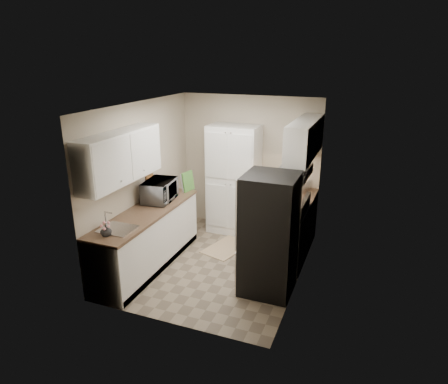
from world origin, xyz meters
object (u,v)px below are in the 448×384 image
(electric_range, at_px, (284,236))
(wine_bottle, at_px, (166,186))
(microwave, at_px, (160,191))
(refrigerator, at_px, (269,234))
(pantry_cabinet, at_px, (234,180))
(toaster_oven, at_px, (298,186))

(electric_range, height_order, wine_bottle, wine_bottle)
(microwave, bearing_deg, refrigerator, -110.83)
(pantry_cabinet, height_order, electric_range, pantry_cabinet)
(refrigerator, xyz_separation_m, microwave, (-1.96, 0.47, 0.24))
(microwave, bearing_deg, toaster_oven, -65.11)
(toaster_oven, bearing_deg, wine_bottle, -136.58)
(pantry_cabinet, xyz_separation_m, electric_range, (1.17, -0.93, -0.52))
(microwave, bearing_deg, wine_bottle, 5.37)
(electric_range, bearing_deg, pantry_cabinet, 141.78)
(electric_range, relative_size, microwave, 1.82)
(electric_range, distance_m, wine_bottle, 2.15)
(pantry_cabinet, bearing_deg, toaster_oven, 0.56)
(electric_range, distance_m, microwave, 2.11)
(pantry_cabinet, bearing_deg, microwave, -123.14)
(refrigerator, distance_m, microwave, 2.03)
(electric_range, bearing_deg, wine_bottle, -179.76)
(refrigerator, bearing_deg, electric_range, 87.52)
(microwave, distance_m, wine_bottle, 0.33)
(refrigerator, distance_m, wine_bottle, 2.19)
(electric_range, height_order, refrigerator, refrigerator)
(electric_range, bearing_deg, toaster_oven, 89.16)
(pantry_cabinet, bearing_deg, wine_bottle, -133.71)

